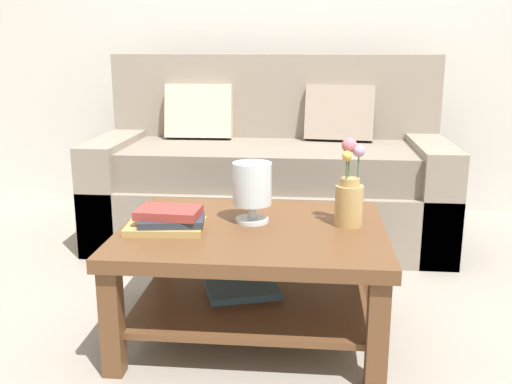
{
  "coord_description": "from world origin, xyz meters",
  "views": [
    {
      "loc": [
        0.21,
        -2.43,
        1.12
      ],
      "look_at": [
        -0.0,
        -0.16,
        0.54
      ],
      "focal_mm": 41.05,
      "sensor_mm": 36.0,
      "label": 1
    }
  ],
  "objects_px": {
    "coffee_table": "(252,256)",
    "book_stack_main": "(168,221)",
    "glass_hurricane_vase": "(252,186)",
    "couch": "(271,176)",
    "flower_pitcher": "(349,195)"
  },
  "relations": [
    {
      "from": "couch",
      "to": "coffee_table",
      "type": "height_order",
      "value": "couch"
    },
    {
      "from": "book_stack_main",
      "to": "flower_pitcher",
      "type": "height_order",
      "value": "flower_pitcher"
    },
    {
      "from": "couch",
      "to": "coffee_table",
      "type": "distance_m",
      "value": 1.24
    },
    {
      "from": "coffee_table",
      "to": "book_stack_main",
      "type": "height_order",
      "value": "book_stack_main"
    },
    {
      "from": "couch",
      "to": "book_stack_main",
      "type": "distance_m",
      "value": 1.35
    },
    {
      "from": "coffee_table",
      "to": "glass_hurricane_vase",
      "type": "distance_m",
      "value": 0.27
    },
    {
      "from": "couch",
      "to": "coffee_table",
      "type": "relative_size",
      "value": 1.98
    },
    {
      "from": "coffee_table",
      "to": "book_stack_main",
      "type": "xyz_separation_m",
      "value": [
        -0.31,
        -0.07,
        0.16
      ]
    },
    {
      "from": "glass_hurricane_vase",
      "to": "couch",
      "type": "bearing_deg",
      "value": 90.46
    },
    {
      "from": "book_stack_main",
      "to": "flower_pitcher",
      "type": "xyz_separation_m",
      "value": [
        0.68,
        0.13,
        0.08
      ]
    },
    {
      "from": "book_stack_main",
      "to": "glass_hurricane_vase",
      "type": "bearing_deg",
      "value": 24.1
    },
    {
      "from": "couch",
      "to": "flower_pitcher",
      "type": "bearing_deg",
      "value": -72.03
    },
    {
      "from": "book_stack_main",
      "to": "coffee_table",
      "type": "bearing_deg",
      "value": 12.63
    },
    {
      "from": "coffee_table",
      "to": "glass_hurricane_vase",
      "type": "height_order",
      "value": "glass_hurricane_vase"
    },
    {
      "from": "book_stack_main",
      "to": "glass_hurricane_vase",
      "type": "height_order",
      "value": "glass_hurricane_vase"
    }
  ]
}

